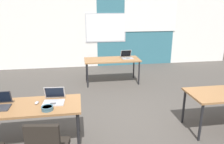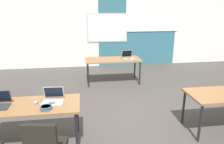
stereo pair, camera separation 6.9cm
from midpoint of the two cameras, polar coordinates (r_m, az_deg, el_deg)
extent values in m
plane|color=#47423D|center=(4.47, 4.04, -12.31)|extent=(24.00, 24.00, 0.00)
cube|color=silver|center=(8.08, -2.49, 11.52)|extent=(10.00, 0.20, 2.80)
cube|color=#336B7A|center=(8.20, 6.24, 11.52)|extent=(2.94, 0.01, 2.80)
cube|color=#B7B7BC|center=(7.97, -1.94, 11.69)|extent=(1.48, 0.02, 1.04)
cube|color=white|center=(7.97, -1.94, 11.68)|extent=(1.40, 0.02, 0.96)
cube|color=white|center=(8.30, 10.11, 15.34)|extent=(2.00, 0.02, 1.37)
cube|color=olive|center=(3.62, -21.77, -8.56)|extent=(1.60, 0.70, 0.04)
cylinder|color=black|center=(3.43, -9.58, -15.83)|extent=(0.04, 0.04, 0.68)
cylinder|color=black|center=(3.95, -9.55, -11.11)|extent=(0.04, 0.04, 0.68)
cylinder|color=black|center=(3.93, 22.11, -12.39)|extent=(0.04, 0.04, 0.68)
cylinder|color=black|center=(4.39, 18.16, -8.75)|extent=(0.04, 0.04, 0.68)
cube|color=olive|center=(6.24, -0.31, 3.31)|extent=(1.60, 0.70, 0.04)
cylinder|color=black|center=(5.98, -6.89, -1.01)|extent=(0.04, 0.04, 0.68)
cylinder|color=black|center=(6.20, 6.89, -0.34)|extent=(0.04, 0.04, 0.68)
cylinder|color=black|center=(6.56, -7.11, 0.62)|extent=(0.04, 0.04, 0.68)
cylinder|color=black|center=(6.76, 5.53, 1.17)|extent=(0.04, 0.04, 0.68)
cube|color=#B7B7BC|center=(3.56, -15.84, -7.89)|extent=(0.34, 0.25, 0.02)
cube|color=#4C4C4F|center=(3.51, -16.00, -8.09)|extent=(0.09, 0.07, 0.00)
cube|color=#B7B7BC|center=(3.65, -15.57, -5.28)|extent=(0.33, 0.10, 0.21)
cube|color=black|center=(3.65, -15.59, -5.29)|extent=(0.30, 0.08, 0.18)
ellipsoid|color=#B2B2B7|center=(3.63, -19.95, -7.70)|extent=(0.07, 0.11, 0.03)
cube|color=black|center=(2.73, -18.70, -17.47)|extent=(0.40, 0.12, 0.46)
cube|color=#333338|center=(3.78, -28.09, -5.95)|extent=(0.33, 0.07, 0.21)
cube|color=black|center=(3.78, -28.12, -5.96)|extent=(0.30, 0.06, 0.19)
cube|color=#9E9EA3|center=(6.30, 3.81, 3.67)|extent=(0.35, 0.26, 0.02)
cube|color=#4C4C4F|center=(6.25, 3.96, 3.66)|extent=(0.10, 0.07, 0.00)
cube|color=#9E9EA3|center=(6.41, 3.42, 4.96)|extent=(0.34, 0.10, 0.21)
cube|color=black|center=(6.41, 3.43, 4.97)|extent=(0.30, 0.09, 0.19)
cylinder|color=#3D6070|center=(3.36, -17.43, -9.25)|extent=(0.17, 0.17, 0.05)
torus|color=#3D6070|center=(3.35, -17.48, -8.83)|extent=(0.18, 0.18, 0.02)
cylinder|color=#B26628|center=(3.35, -17.47, -8.92)|extent=(0.14, 0.14, 0.01)
camera|label=1|loc=(0.03, -90.43, -0.13)|focal=34.29mm
camera|label=2|loc=(0.03, 89.57, 0.13)|focal=34.29mm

